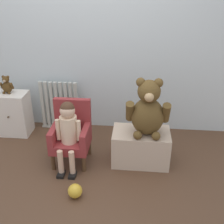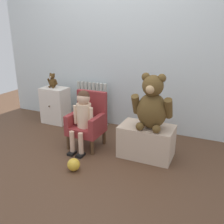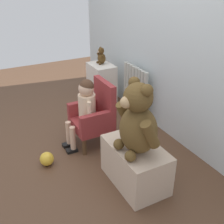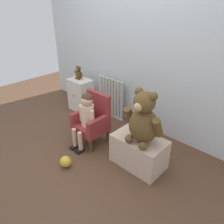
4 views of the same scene
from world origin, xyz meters
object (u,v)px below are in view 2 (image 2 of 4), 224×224
child_armchair (88,121)px  large_teddy_bear (152,105)px  radiator (92,103)px  low_bench (146,141)px  child_figure (83,112)px  small_teddy_bear (53,81)px  toy_ball (74,165)px  small_dresser (55,105)px

child_armchair → large_teddy_bear: 0.83m
radiator → low_bench: size_ratio=1.07×
child_figure → small_teddy_bear: size_ratio=3.34×
toy_ball → small_dresser: bearing=133.1°
low_bench → toy_ball: 0.84m
radiator → child_figure: size_ratio=0.88×
small_dresser → child_figure: size_ratio=0.75×
small_dresser → large_teddy_bear: large_teddy_bear is taller
child_armchair → small_teddy_bear: size_ratio=3.11×
child_figure → large_teddy_bear: size_ratio=1.21×
small_dresser → low_bench: bearing=-16.1°
low_bench → large_teddy_bear: bearing=-30.4°
low_bench → toy_ball: bearing=-133.9°
child_armchair → low_bench: 0.74m
small_dresser → small_teddy_bear: small_teddy_bear is taller
large_teddy_bear → toy_ball: bearing=-137.7°
radiator → low_bench: bearing=-31.7°
child_figure → low_bench: 0.79m
low_bench → large_teddy_bear: (0.05, -0.03, 0.44)m
small_dresser → small_teddy_bear: 0.36m
child_armchair → child_figure: 0.18m
radiator → child_armchair: (0.31, -0.67, 0.00)m
low_bench → small_teddy_bear: size_ratio=2.76×
small_dresser → radiator: bearing=19.5°
radiator → large_teddy_bear: bearing=-31.6°
child_armchair → child_figure: (-0.00, -0.11, 0.14)m
radiator → small_teddy_bear: small_teddy_bear is taller
radiator → small_teddy_bear: 0.67m
radiator → large_teddy_bear: 1.31m
large_teddy_bear → toy_ball: (-0.63, -0.57, -0.55)m
child_armchair → large_teddy_bear: size_ratio=1.12×
low_bench → radiator: bearing=148.3°
child_figure → toy_ball: bearing=-72.2°
small_dresser → large_teddy_bear: bearing=-16.6°
radiator → toy_ball: 1.34m
low_bench → large_teddy_bear: 0.44m
toy_ball → child_armchair: bearing=104.6°
large_teddy_bear → small_dresser: bearing=163.4°
small_dresser → toy_ball: bearing=-46.9°
small_dresser → child_figure: child_figure is taller
small_teddy_bear → toy_ball: bearing=-46.4°
child_armchair → low_bench: size_ratio=1.13×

